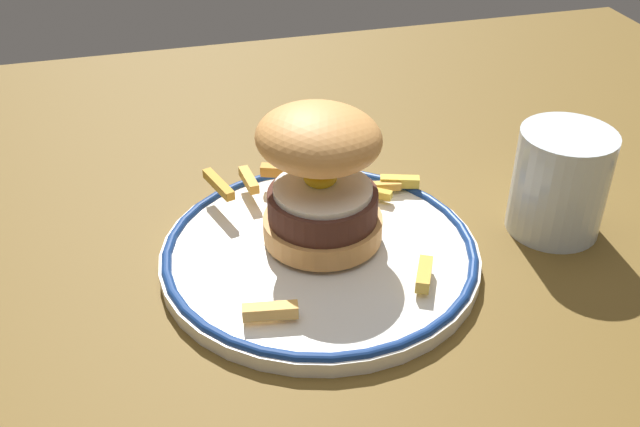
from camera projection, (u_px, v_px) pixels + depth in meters
ground_plane at (343, 319)px, 55.98cm from camera, size 114.84×107.74×4.00cm
dinner_plate at (320, 253)px, 58.18cm from camera, size 25.08×25.08×1.60cm
burger at (319, 173)px, 56.28cm from camera, size 12.44×12.29×10.80cm
fries_pile at (317, 202)px, 60.90cm from camera, size 18.52×19.65×2.87cm
water_glass at (558, 189)px, 60.48cm from camera, size 7.68×7.68×8.94cm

